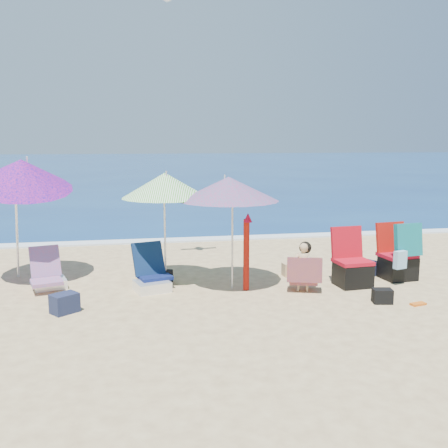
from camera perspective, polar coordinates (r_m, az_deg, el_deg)
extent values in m
plane|color=#D8BC84|center=(8.15, 3.37, -8.75)|extent=(120.00, 120.00, 0.00)
cube|color=navy|center=(52.61, -8.29, 6.60)|extent=(120.00, 80.00, 0.12)
cube|color=white|center=(13.00, -1.92, -1.71)|extent=(120.00, 0.50, 0.04)
cylinder|color=silver|center=(8.62, 0.95, -1.51)|extent=(0.04, 0.04, 1.80)
cone|color=#DB1D60|center=(8.54, 0.52, 4.00)|extent=(1.92, 1.92, 0.41)
cylinder|color=white|center=(8.56, 0.08, 5.23)|extent=(0.03, 0.03, 0.11)
cylinder|color=silver|center=(9.02, -6.69, -0.94)|extent=(0.04, 0.04, 1.85)
cone|color=green|center=(8.84, -6.67, 4.37)|extent=(1.80, 1.80, 0.44)
cylinder|color=silver|center=(8.75, -6.54, 5.59)|extent=(0.03, 0.03, 0.12)
cylinder|color=white|center=(9.76, -22.35, -0.28)|extent=(0.22, 0.51, 1.97)
cone|color=#C71C7F|center=(9.52, -21.93, 5.33)|extent=(2.27, 2.31, 0.92)
cylinder|color=white|center=(9.57, -21.36, 6.73)|extent=(0.05, 0.07, 0.14)
cylinder|color=#A4160B|center=(8.60, 2.53, -3.51)|extent=(0.12, 0.12, 1.23)
cone|color=#A50B26|center=(8.33, 2.72, 0.74)|extent=(0.17, 0.17, 0.15)
cube|color=#0D1849|center=(8.91, -7.83, -5.92)|extent=(0.64, 0.60, 0.06)
cube|color=#0B1E42|center=(9.00, -8.55, -3.89)|extent=(0.60, 0.44, 0.57)
cube|color=white|center=(8.75, -8.12, -6.94)|extent=(0.67, 0.62, 0.17)
cube|color=#EB5360|center=(9.07, -19.39, -6.19)|extent=(0.60, 0.56, 0.06)
cube|color=#DB4D60|center=(9.38, -19.55, -4.00)|extent=(0.56, 0.42, 0.53)
cube|color=white|center=(9.34, -19.04, -6.36)|extent=(0.62, 0.58, 0.16)
cube|color=#B10C1D|center=(9.14, 14.33, -4.15)|extent=(0.63, 0.57, 0.06)
cube|color=#A60B18|center=(9.29, 13.68, -2.05)|extent=(0.60, 0.21, 0.59)
cube|color=black|center=(9.20, 14.33, -5.54)|extent=(0.60, 0.55, 0.42)
cube|color=#A80C1F|center=(9.86, 18.97, -3.38)|extent=(0.65, 0.59, 0.06)
cube|color=#A4130B|center=(9.99, 18.28, -1.46)|extent=(0.60, 0.23, 0.59)
cube|color=black|center=(9.90, 19.03, -4.70)|extent=(0.62, 0.57, 0.42)
cube|color=#0A8084|center=(9.59, 20.09, -1.69)|extent=(0.54, 0.25, 0.59)
cube|color=#87BDD9|center=(9.38, 19.27, -3.84)|extent=(0.25, 0.17, 0.31)
imported|color=tan|center=(8.64, 8.88, -4.87)|extent=(0.35, 0.28, 0.84)
cube|color=#461070|center=(8.78, 8.92, -6.34)|extent=(0.57, 0.53, 0.06)
cube|color=#270E64|center=(8.59, 9.07, -5.14)|extent=(0.62, 0.37, 0.43)
sphere|color=black|center=(8.64, 9.17, -2.64)|extent=(0.21, 0.21, 0.21)
cube|color=#1C233E|center=(7.97, -17.56, -8.52)|extent=(0.46, 0.44, 0.29)
cube|color=black|center=(9.20, -6.89, -5.92)|extent=(0.37, 0.32, 0.23)
cube|color=tan|center=(9.67, 7.49, -5.11)|extent=(0.30, 0.23, 0.24)
cube|color=#181F36|center=(9.99, 15.95, -4.85)|extent=(0.45, 0.41, 0.27)
cube|color=black|center=(8.42, 17.44, -7.76)|extent=(0.33, 0.26, 0.23)
cube|color=orange|center=(8.53, 21.07, -8.43)|extent=(0.27, 0.17, 0.03)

